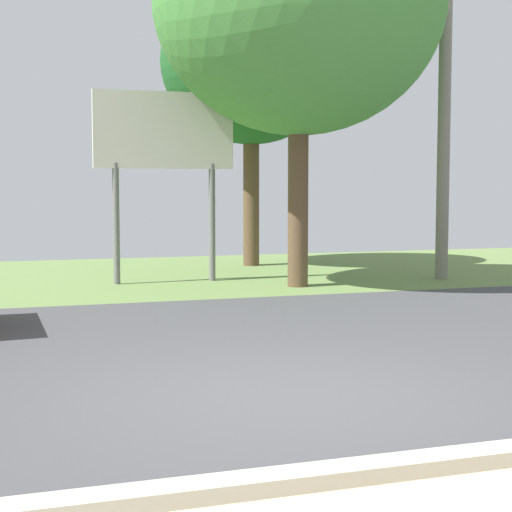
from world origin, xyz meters
TOP-DOWN VIEW (x-y plane):
  - ground_plane at (0.00, 2.95)m, footprint 40.00×22.00m
  - utility_pole at (5.99, 7.43)m, footprint 1.80×0.24m
  - roadside_billboard at (0.81, 8.53)m, footprint 2.60×0.12m
  - tree_left_far at (2.91, 7.16)m, footprint 5.09×5.09m
  - tree_center_back at (3.36, 11.19)m, footprint 4.02×4.02m

SIDE VIEW (x-z plane):
  - ground_plane at x=0.00m, z-range -0.15..0.05m
  - roadside_billboard at x=0.81m, z-range 0.80..4.30m
  - utility_pole at x=5.99m, z-range 0.17..6.61m
  - tree_center_back at x=3.36m, z-range 1.34..7.71m
  - tree_left_far at x=2.91m, z-range 1.32..8.61m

